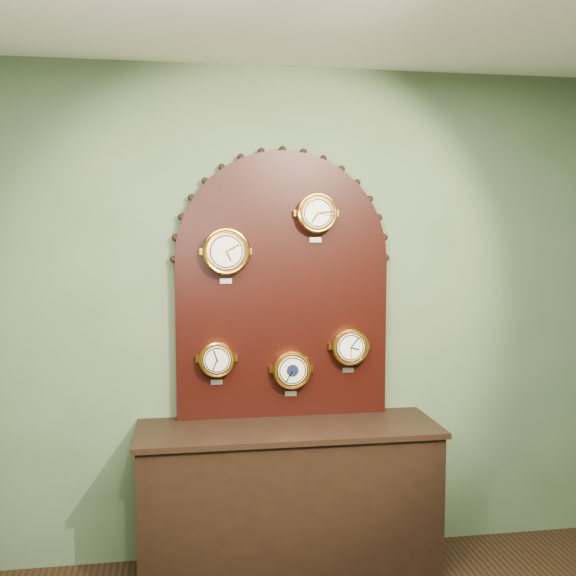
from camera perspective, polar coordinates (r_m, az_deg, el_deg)
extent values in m
plane|color=#496042|center=(3.84, -0.58, -2.36)|extent=(4.00, 0.00, 4.00)
cube|color=black|center=(3.84, 0.05, -17.85)|extent=(1.60, 0.50, 0.80)
cube|color=black|center=(3.81, -0.47, -4.25)|extent=(1.20, 0.06, 0.90)
cylinder|color=black|center=(3.76, -0.47, 2.54)|extent=(1.20, 0.06, 1.20)
cylinder|color=gold|center=(3.67, -5.32, 3.14)|extent=(0.24, 0.08, 0.24)
torus|color=gold|center=(3.64, -5.29, 3.12)|extent=(0.26, 0.02, 0.26)
cylinder|color=beige|center=(3.63, -5.28, 3.12)|extent=(0.19, 0.01, 0.19)
cube|color=silver|center=(3.70, -5.33, 0.59)|extent=(0.07, 0.01, 0.03)
cylinder|color=gold|center=(3.73, 2.44, 6.41)|extent=(0.21, 0.08, 0.21)
torus|color=gold|center=(3.70, 2.54, 6.42)|extent=(0.22, 0.02, 0.22)
cylinder|color=white|center=(3.70, 2.56, 6.42)|extent=(0.17, 0.01, 0.17)
cube|color=silver|center=(3.76, 2.36, 4.13)|extent=(0.07, 0.01, 0.03)
cylinder|color=gold|center=(3.73, -6.11, -6.02)|extent=(0.18, 0.08, 0.18)
torus|color=gold|center=(3.70, -6.08, -6.11)|extent=(0.20, 0.02, 0.20)
cylinder|color=beige|center=(3.69, -6.08, -6.13)|extent=(0.15, 0.01, 0.15)
cube|color=silver|center=(3.78, -6.11, -7.99)|extent=(0.07, 0.01, 0.03)
cylinder|color=gold|center=(3.79, 0.29, -6.94)|extent=(0.20, 0.08, 0.20)
torus|color=gold|center=(3.76, 0.37, -7.04)|extent=(0.22, 0.02, 0.22)
cylinder|color=beige|center=(3.75, 0.39, -7.06)|extent=(0.16, 0.01, 0.16)
cube|color=silver|center=(3.84, 0.24, -9.00)|extent=(0.07, 0.01, 0.03)
cylinder|color=#0B1434|center=(3.75, 0.40, -7.07)|extent=(0.07, 0.00, 0.07)
cylinder|color=gold|center=(3.83, 5.25, -4.98)|extent=(0.19, 0.08, 0.19)
torus|color=gold|center=(3.80, 5.37, -5.06)|extent=(0.21, 0.02, 0.21)
cylinder|color=white|center=(3.79, 5.40, -5.08)|extent=(0.16, 0.01, 0.16)
cube|color=silver|center=(3.88, 5.15, -6.99)|extent=(0.07, 0.01, 0.03)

